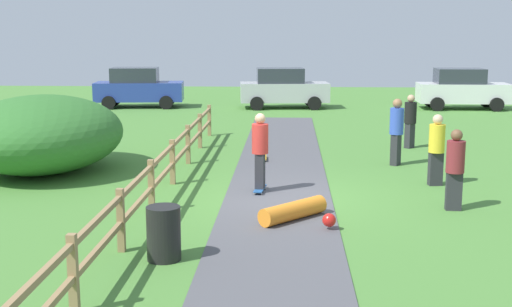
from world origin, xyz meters
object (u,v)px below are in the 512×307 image
skateboard_loose (263,157)px  bush_large (42,134)px  trash_bin (164,233)px  bystander_maroon (455,166)px  parked_car_silver (283,88)px  skater_riding (260,148)px  bystander_blue (397,128)px  bystander_yellow (437,146)px  parked_car_white (462,89)px  bystander_black (410,119)px  parked_car_blue (138,88)px  skater_fallen (296,211)px

skateboard_loose → bush_large: bearing=-162.3°
trash_bin → skateboard_loose: size_ratio=1.12×
bystander_maroon → parked_car_silver: parked_car_silver is taller
bush_large → parked_car_silver: 16.38m
skater_riding → parked_car_silver: parked_car_silver is taller
bush_large → skateboard_loose: bush_large is taller
bystander_blue → bystander_maroon: bearing=-84.3°
trash_bin → bystander_yellow: bystander_yellow is taller
bystander_blue → parked_car_white: bearing=69.4°
skater_riding → bystander_yellow: (4.22, 0.94, -0.08)m
bystander_yellow → bystander_maroon: 2.30m
bush_large → bystander_yellow: (10.08, -1.13, -0.06)m
bystander_blue → bystander_black: size_ratio=1.09×
skateboard_loose → bystander_yellow: bystander_yellow is taller
bush_large → skateboard_loose: bearing=17.7°
bystander_yellow → parked_car_silver: bearing=103.3°
trash_bin → bystander_black: size_ratio=0.53×
trash_bin → bystander_maroon: (5.49, 3.40, 0.49)m
bystander_maroon → parked_car_blue: (-10.77, 18.57, 0.02)m
bystander_maroon → skater_fallen: bearing=-162.9°
parked_car_blue → bystander_yellow: bearing=-56.3°
skater_fallen → bystander_maroon: bearing=17.1°
skater_riding → skater_fallen: size_ratio=1.23×
skater_riding → parked_car_white: bearing=62.8°
bystander_yellow → bystander_black: (0.29, 5.30, -0.02)m
bush_large → skater_fallen: size_ratio=3.37×
skateboard_loose → parked_car_white: 16.04m
bystander_yellow → skater_riding: bearing=-167.5°
parked_car_silver → bystander_maroon: bearing=-78.6°
skater_riding → parked_car_blue: bearing=111.1°
skater_fallen → trash_bin: bearing=-132.4°
bystander_maroon → parked_car_blue: bearing=120.1°
parked_car_silver → trash_bin: bearing=-94.5°
bystander_maroon → bystander_black: size_ratio=1.00×
skater_fallen → skateboard_loose: (-0.89, 6.29, -0.11)m
skater_fallen → bystander_yellow: bystander_yellow is taller
bystander_maroon → parked_car_white: parked_car_white is taller
skater_fallen → parked_car_silver: parked_car_silver is taller
bystander_black → parked_car_silver: size_ratio=0.39×
bush_large → skater_riding: size_ratio=2.75×
skater_riding → skateboard_loose: bearing=91.2°
bystander_yellow → bystander_maroon: bystander_yellow is taller
bystander_yellow → bystander_black: 5.31m
skateboard_loose → parked_car_blue: size_ratio=0.19×
skater_fallen → parked_car_silver: size_ratio=0.34×
trash_bin → bystander_yellow: size_ratio=0.52×
trash_bin → bystander_black: bystander_black is taller
skater_fallen → bystander_black: bystander_black is taller
skateboard_loose → parked_car_white: bearing=56.2°
skateboard_loose → bystander_black: (4.59, 2.33, 0.85)m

